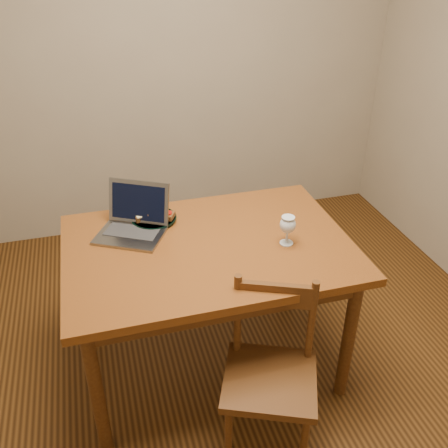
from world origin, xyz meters
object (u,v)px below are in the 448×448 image
object	(u,v)px
chair	(271,367)
milk_glass	(287,230)
table	(208,260)
laptop	(134,220)
plate	(154,219)

from	to	relation	value
chair	milk_glass	distance (m)	0.60
table	chair	xyz separation A→B (m)	(0.13, -0.51, -0.22)
chair	laptop	bearing A→B (deg)	144.28
chair	laptop	world-z (taller)	laptop
table	laptop	size ratio (longest dim) A/B	3.28
milk_glass	plate	bearing A→B (deg)	146.38
plate	milk_glass	world-z (taller)	milk_glass
table	milk_glass	distance (m)	0.39
table	plate	world-z (taller)	plate
plate	milk_glass	xyz separation A→B (m)	(0.55, -0.37, 0.06)
laptop	plate	bearing A→B (deg)	61.02
table	milk_glass	size ratio (longest dim) A/B	9.13
plate	laptop	world-z (taller)	laptop
chair	plate	size ratio (longest dim) A/B	2.20
chair	plate	world-z (taller)	chair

